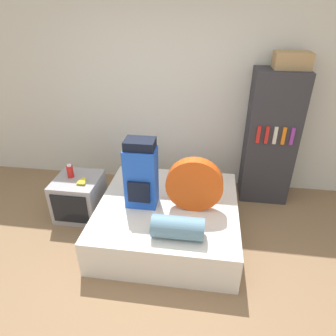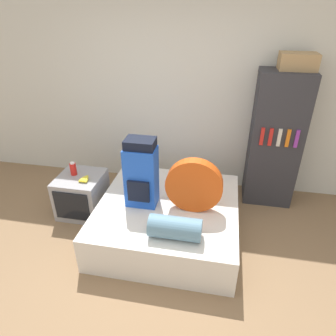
{
  "view_description": "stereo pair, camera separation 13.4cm",
  "coord_description": "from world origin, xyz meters",
  "px_view_note": "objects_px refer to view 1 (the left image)",
  "views": [
    {
      "loc": [
        0.44,
        -1.79,
        2.37
      ],
      "look_at": [
        0.06,
        0.87,
        0.87
      ],
      "focal_mm": 32.0,
      "sensor_mm": 36.0,
      "label": 1
    },
    {
      "loc": [
        0.57,
        -1.77,
        2.37
      ],
      "look_at": [
        0.06,
        0.87,
        0.87
      ],
      "focal_mm": 32.0,
      "sensor_mm": 36.0,
      "label": 2
    }
  ],
  "objects_px": {
    "backpack": "(141,174)",
    "sleeping_roll": "(178,227)",
    "bookshelf": "(270,139)",
    "tent_bag": "(194,185)",
    "canister": "(70,171)",
    "television": "(79,197)",
    "cardboard_box": "(292,60)"
  },
  "relations": [
    {
      "from": "bookshelf",
      "to": "cardboard_box",
      "type": "distance_m",
      "value": 0.94
    },
    {
      "from": "cardboard_box",
      "to": "television",
      "type": "bearing_deg",
      "value": -161.61
    },
    {
      "from": "tent_bag",
      "to": "canister",
      "type": "bearing_deg",
      "value": 169.28
    },
    {
      "from": "television",
      "to": "bookshelf",
      "type": "relative_size",
      "value": 0.33
    },
    {
      "from": "canister",
      "to": "bookshelf",
      "type": "distance_m",
      "value": 2.51
    },
    {
      "from": "sleeping_roll",
      "to": "television",
      "type": "bearing_deg",
      "value": 151.31
    },
    {
      "from": "backpack",
      "to": "television",
      "type": "relative_size",
      "value": 1.36
    },
    {
      "from": "television",
      "to": "canister",
      "type": "relative_size",
      "value": 3.35
    },
    {
      "from": "tent_bag",
      "to": "cardboard_box",
      "type": "relative_size",
      "value": 1.48
    },
    {
      "from": "bookshelf",
      "to": "cardboard_box",
      "type": "height_order",
      "value": "cardboard_box"
    },
    {
      "from": "canister",
      "to": "bookshelf",
      "type": "bearing_deg",
      "value": 16.72
    },
    {
      "from": "bookshelf",
      "to": "cardboard_box",
      "type": "xyz_separation_m",
      "value": [
        0.09,
        0.04,
        0.94
      ]
    },
    {
      "from": "television",
      "to": "backpack",
      "type": "bearing_deg",
      "value": -15.36
    },
    {
      "from": "sleeping_roll",
      "to": "cardboard_box",
      "type": "relative_size",
      "value": 1.24
    },
    {
      "from": "backpack",
      "to": "sleeping_roll",
      "type": "bearing_deg",
      "value": -46.95
    },
    {
      "from": "backpack",
      "to": "sleeping_roll",
      "type": "xyz_separation_m",
      "value": [
        0.45,
        -0.48,
        -0.26
      ]
    },
    {
      "from": "backpack",
      "to": "canister",
      "type": "height_order",
      "value": "backpack"
    },
    {
      "from": "backpack",
      "to": "tent_bag",
      "type": "relative_size",
      "value": 1.28
    },
    {
      "from": "television",
      "to": "cardboard_box",
      "type": "xyz_separation_m",
      "value": [
        2.4,
        0.8,
        1.53
      ]
    },
    {
      "from": "bookshelf",
      "to": "cardboard_box",
      "type": "bearing_deg",
      "value": 23.45
    },
    {
      "from": "sleeping_roll",
      "to": "canister",
      "type": "distance_m",
      "value": 1.58
    },
    {
      "from": "tent_bag",
      "to": "television",
      "type": "height_order",
      "value": "tent_bag"
    },
    {
      "from": "sleeping_roll",
      "to": "cardboard_box",
      "type": "height_order",
      "value": "cardboard_box"
    },
    {
      "from": "tent_bag",
      "to": "cardboard_box",
      "type": "distance_m",
      "value": 1.79
    },
    {
      "from": "tent_bag",
      "to": "bookshelf",
      "type": "relative_size",
      "value": 0.35
    },
    {
      "from": "backpack",
      "to": "tent_bag",
      "type": "bearing_deg",
      "value": -0.81
    },
    {
      "from": "canister",
      "to": "cardboard_box",
      "type": "height_order",
      "value": "cardboard_box"
    },
    {
      "from": "bookshelf",
      "to": "tent_bag",
      "type": "bearing_deg",
      "value": -131.65
    },
    {
      "from": "sleeping_roll",
      "to": "television",
      "type": "height_order",
      "value": "sleeping_roll"
    },
    {
      "from": "canister",
      "to": "bookshelf",
      "type": "xyz_separation_m",
      "value": [
        2.39,
        0.72,
        0.26
      ]
    },
    {
      "from": "tent_bag",
      "to": "sleeping_roll",
      "type": "distance_m",
      "value": 0.52
    },
    {
      "from": "backpack",
      "to": "tent_bag",
      "type": "height_order",
      "value": "backpack"
    }
  ]
}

